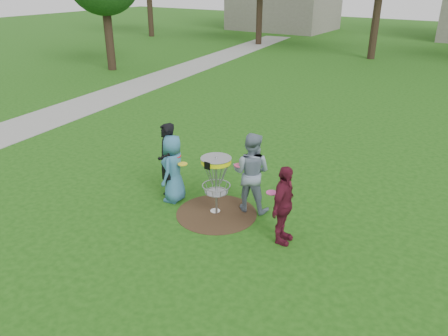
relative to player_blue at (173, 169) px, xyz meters
The scene contains 10 objects.
ground 1.44m from the player_blue, ahead, with size 100.00×100.00×0.00m, color #19470F.
dirt_patch 1.44m from the player_blue, ahead, with size 1.80×1.80×0.01m, color #47331E.
concrete_path 11.93m from the player_blue, 137.72° to the left, with size 2.20×40.00×0.02m, color #9E9E99.
player_blue is the anchor object (origin of this frame).
player_black 0.23m from the player_blue, behind, with size 0.67×0.44×1.84m, color black.
player_grey 1.81m from the player_blue, 19.57° to the left, with size 0.88×0.69×1.82m, color gray.
player_maroon 2.90m from the player_blue, ahead, with size 0.95×0.40×1.62m, color #5A1426.
disc_on_grass 1.37m from the player_blue, ahead, with size 0.22×0.22×0.02m, color white.
disc_golf_basket 1.21m from the player_blue, ahead, with size 0.66×0.67×1.38m.
held_discs 1.16m from the player_blue, ahead, with size 2.75×0.76×0.16m.
Camera 1 is at (4.84, -6.95, 4.87)m, focal length 35.00 mm.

